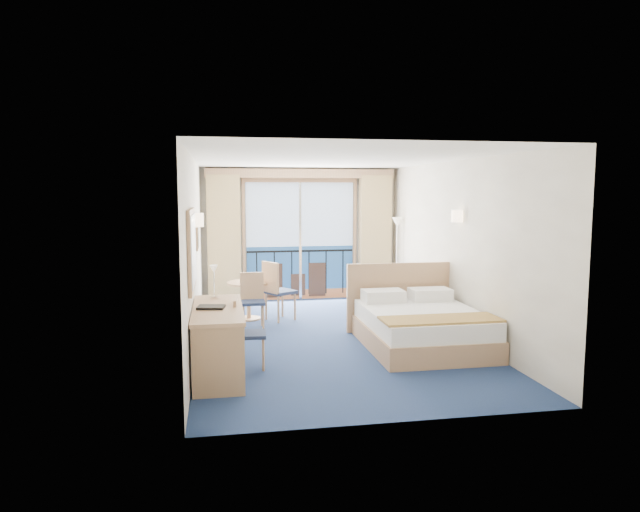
{
  "coord_description": "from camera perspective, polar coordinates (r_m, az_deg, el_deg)",
  "views": [
    {
      "loc": [
        -1.67,
        -8.34,
        2.24
      ],
      "look_at": [
        -0.13,
        0.2,
        1.24
      ],
      "focal_mm": 32.0,
      "sensor_mm": 36.0,
      "label": 1
    }
  ],
  "objects": [
    {
      "name": "floor",
      "position": [
        8.8,
        1.07,
        -8.18
      ],
      "size": [
        6.5,
        6.5,
        0.0
      ],
      "primitive_type": "plane",
      "color": "navy",
      "rests_on": "ground"
    },
    {
      "name": "room_walls",
      "position": [
        8.52,
        1.1,
        3.46
      ],
      "size": [
        4.04,
        6.54,
        2.72
      ],
      "color": "beige",
      "rests_on": "ground"
    },
    {
      "name": "balcony_door",
      "position": [
        11.73,
        -2.02,
        1.19
      ],
      "size": [
        2.36,
        0.03,
        2.52
      ],
      "color": "navy",
      "rests_on": "room_walls"
    },
    {
      "name": "curtain_left",
      "position": [
        11.45,
        -9.58,
        1.64
      ],
      "size": [
        0.65,
        0.22,
        2.55
      ],
      "primitive_type": "cube",
      "color": "tan",
      "rests_on": "room_walls"
    },
    {
      "name": "curtain_right",
      "position": [
        11.9,
        5.52,
        1.88
      ],
      "size": [
        0.65,
        0.22,
        2.55
      ],
      "primitive_type": "cube",
      "color": "tan",
      "rests_on": "room_walls"
    },
    {
      "name": "pelmet",
      "position": [
        11.57,
        -1.93,
        8.24
      ],
      "size": [
        3.8,
        0.25,
        0.18
      ],
      "primitive_type": "cube",
      "color": "tan",
      "rests_on": "room_walls"
    },
    {
      "name": "mirror",
      "position": [
        6.88,
        -12.68,
        0.67
      ],
      "size": [
        0.05,
        1.25,
        0.95
      ],
      "color": "tan",
      "rests_on": "room_walls"
    },
    {
      "name": "wall_print",
      "position": [
        8.82,
        -12.16,
        2.26
      ],
      "size": [
        0.04,
        0.42,
        0.52
      ],
      "color": "tan",
      "rests_on": "room_walls"
    },
    {
      "name": "sconce_left",
      "position": [
        7.76,
        -12.23,
        3.55
      ],
      "size": [
        0.18,
        0.18,
        0.18
      ],
      "primitive_type": "cylinder",
      "color": "beige",
      "rests_on": "room_walls"
    },
    {
      "name": "sconce_right",
      "position": [
        8.96,
        13.58,
        3.89
      ],
      "size": [
        0.18,
        0.18,
        0.18
      ],
      "primitive_type": "cylinder",
      "color": "beige",
      "rests_on": "room_walls"
    },
    {
      "name": "bed",
      "position": [
        8.39,
        10.03,
        -6.85
      ],
      "size": [
        1.74,
        2.07,
        1.09
      ],
      "color": "tan",
      "rests_on": "ground"
    },
    {
      "name": "nightstand",
      "position": [
        9.98,
        10.11,
        -4.78
      ],
      "size": [
        0.45,
        0.43,
        0.59
      ],
      "primitive_type": "cube",
      "color": "#AA7D5A",
      "rests_on": "ground"
    },
    {
      "name": "phone",
      "position": [
        9.93,
        10.14,
        -2.84
      ],
      "size": [
        0.23,
        0.2,
        0.09
      ],
      "primitive_type": "cube",
      "rotation": [
        0.0,
        0.0,
        0.23
      ],
      "color": "white",
      "rests_on": "nightstand"
    },
    {
      "name": "armchair",
      "position": [
        10.43,
        8.49,
        -3.85
      ],
      "size": [
        0.88,
        0.9,
        0.74
      ],
      "primitive_type": "imported",
      "rotation": [
        0.0,
        0.0,
        3.27
      ],
      "color": "#4F5360",
      "rests_on": "ground"
    },
    {
      "name": "floor_lamp",
      "position": [
        11.52,
        7.71,
        1.81
      ],
      "size": [
        0.24,
        0.24,
        1.71
      ],
      "color": "silver",
      "rests_on": "ground"
    },
    {
      "name": "desk",
      "position": [
        6.7,
        -10.14,
        -8.98
      ],
      "size": [
        0.6,
        1.75,
        0.82
      ],
      "color": "tan",
      "rests_on": "ground"
    },
    {
      "name": "desk_chair",
      "position": [
        7.3,
        -7.57,
        -7.22
      ],
      "size": [
        0.42,
        0.41,
        0.9
      ],
      "rotation": [
        0.0,
        0.0,
        1.49
      ],
      "color": "#1E2A46",
      "rests_on": "ground"
    },
    {
      "name": "folder",
      "position": [
        7.04,
        -10.84,
        -5.04
      ],
      "size": [
        0.36,
        0.29,
        0.03
      ],
      "primitive_type": "cube",
      "rotation": [
        0.0,
        0.0,
        -0.17
      ],
      "color": "black",
      "rests_on": "desk"
    },
    {
      "name": "desk_lamp",
      "position": [
        7.62,
        -10.57,
        -1.84
      ],
      "size": [
        0.11,
        0.11,
        0.43
      ],
      "color": "silver",
      "rests_on": "desk"
    },
    {
      "name": "round_table",
      "position": [
        10.01,
        -7.16,
        -3.49
      ],
      "size": [
        0.73,
        0.73,
        0.66
      ],
      "color": "tan",
      "rests_on": "ground"
    },
    {
      "name": "table_chair_a",
      "position": [
        9.85,
        -4.41,
        -3.15
      ],
      "size": [
        0.62,
        0.61,
        1.03
      ],
      "rotation": [
        0.0,
        0.0,
        2.11
      ],
      "color": "#1E2A46",
      "rests_on": "ground"
    },
    {
      "name": "table_chair_b",
      "position": [
        9.4,
        -6.78,
        -4.09
      ],
      "size": [
        0.39,
        0.4,
        0.9
      ],
      "rotation": [
        0.0,
        0.0,
        -0.0
      ],
      "color": "#1E2A46",
      "rests_on": "ground"
    }
  ]
}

